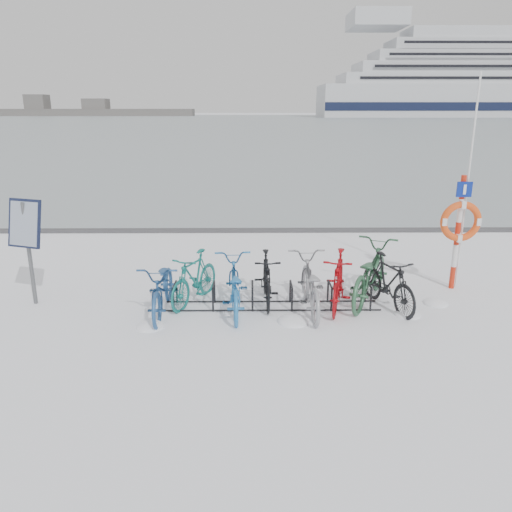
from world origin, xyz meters
The scene contains 17 objects.
ground centered at (0.00, 0.00, 0.00)m, with size 900.00×900.00×0.00m, color white.
ice_sheet centered at (0.00, 155.00, 0.01)m, with size 400.00×298.00×0.02m, color #96A3AA.
quay_edge centered at (0.00, 5.90, 0.05)m, with size 400.00×0.25×0.10m, color #3F3F42.
bike_rack centered at (0.00, 0.00, 0.18)m, with size 4.00×0.48×0.46m.
info_board centered at (-4.49, 0.19, 1.45)m, with size 0.71×0.46×2.01m.
lifebuoy_station centered at (3.76, 0.92, 1.42)m, with size 0.81×0.23×4.23m.
cruise_ferry centered at (106.47, 216.69, 13.90)m, with size 155.34×29.26×51.04m.
shoreline centered at (-122.02, 260.00, 2.79)m, with size 180.00×12.00×9.50m.
bike_0 centered at (-1.97, -0.22, 0.51)m, with size 0.68×1.96×1.03m, color navy.
bike_1 centered at (-1.46, 0.29, 0.51)m, with size 0.47×1.68×1.01m, color #136B65.
bike_2 centered at (-0.70, -0.15, 0.51)m, with size 0.67×1.94×1.02m, color #2672B5.
bike_3 centered at (-0.09, 0.26, 0.50)m, with size 0.47×1.65×0.99m, color black.
bike_4 centered at (0.68, -0.15, 0.52)m, with size 0.70×2.00×1.05m, color gray.
bike_5 centered at (1.24, 0.04, 0.54)m, with size 0.50×1.78×1.07m, color #9F090F.
bike_6 centered at (1.87, 0.33, 0.58)m, with size 0.77×2.22×1.16m, color #2B5A3A.
bike_7 centered at (2.15, -0.02, 0.52)m, with size 0.48×1.71×1.03m, color black.
snow_drifts centered at (0.89, -0.24, 0.00)m, with size 5.71×2.15×0.20m.
Camera 1 is at (-0.38, -8.68, 3.56)m, focal length 35.00 mm.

